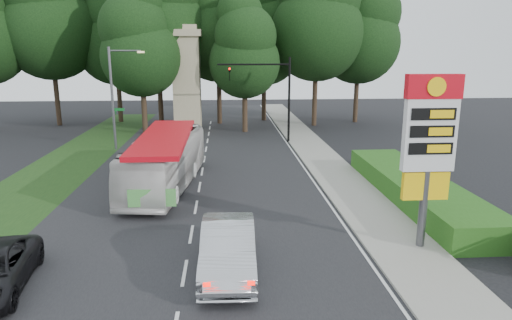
{
  "coord_description": "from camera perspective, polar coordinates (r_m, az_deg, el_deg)",
  "views": [
    {
      "loc": [
        1.49,
        -14.4,
        7.65
      ],
      "look_at": [
        3.09,
        8.37,
        2.2
      ],
      "focal_mm": 32.0,
      "sensor_mm": 36.0,
      "label": 1
    }
  ],
  "objects": [
    {
      "name": "sidewalk_right",
      "position": [
        28.35,
        10.46,
        -2.33
      ],
      "size": [
        3.0,
        80.0,
        0.12
      ],
      "primitive_type": "cube",
      "color": "gray",
      "rests_on": "ground"
    },
    {
      "name": "tree_east_near",
      "position": [
        51.63,
        1.03,
        15.68
      ],
      "size": [
        8.12,
        8.12,
        15.95
      ],
      "color": "#2D2116",
      "rests_on": "ground"
    },
    {
      "name": "streetlight_signs",
      "position": [
        37.52,
        -17.24,
        7.92
      ],
      "size": [
        2.75,
        0.98,
        8.0
      ],
      "color": "#59595E",
      "rests_on": "ground"
    },
    {
      "name": "sedan_silver",
      "position": [
        16.43,
        -3.51,
        -10.91
      ],
      "size": [
        1.99,
        5.4,
        1.77
      ],
      "primitive_type": "imported",
      "rotation": [
        0.0,
        0.0,
        -0.02
      ],
      "color": "#B6B9BE",
      "rests_on": "ground"
    },
    {
      "name": "tree_far_east",
      "position": [
        51.55,
        12.84,
        16.11
      ],
      "size": [
        8.68,
        8.68,
        17.05
      ],
      "color": "#2D2116",
      "rests_on": "ground"
    },
    {
      "name": "gas_station_pylon",
      "position": [
        18.39,
        20.86,
        2.52
      ],
      "size": [
        2.1,
        0.45,
        6.85
      ],
      "color": "#59595E",
      "rests_on": "ground"
    },
    {
      "name": "grass_verge_left",
      "position": [
        35.05,
        -22.19,
        -0.17
      ],
      "size": [
        5.0,
        50.0,
        0.02
      ],
      "primitive_type": "cube",
      "color": "#193814",
      "rests_on": "ground"
    },
    {
      "name": "tree_monument_right",
      "position": [
        43.94,
        -1.44,
        13.89
      ],
      "size": [
        6.72,
        6.72,
        13.2
      ],
      "color": "#2D2116",
      "rests_on": "ground"
    },
    {
      "name": "tree_west_near",
      "position": [
        52.72,
        -17.25,
        15.42
      ],
      "size": [
        8.4,
        8.4,
        16.5
      ],
      "color": "#2D2116",
      "rests_on": "ground"
    },
    {
      "name": "road_surface",
      "position": [
        27.52,
        -6.97,
        -2.79
      ],
      "size": [
        14.0,
        80.0,
        0.02
      ],
      "primitive_type": "cube",
      "color": "black",
      "rests_on": "ground"
    },
    {
      "name": "transit_bus",
      "position": [
        26.52,
        -11.21,
        -0.16
      ],
      "size": [
        3.91,
        11.26,
        3.07
      ],
      "primitive_type": "imported",
      "rotation": [
        0.0,
        0.0,
        -0.12
      ],
      "color": "silver",
      "rests_on": "ground"
    },
    {
      "name": "tree_center_left",
      "position": [
        48.04,
        -12.41,
        18.35
      ],
      "size": [
        10.08,
        10.08,
        19.8
      ],
      "color": "#2D2116",
      "rests_on": "ground"
    },
    {
      "name": "traffic_signal_mast",
      "position": [
        38.74,
        2.23,
        9.01
      ],
      "size": [
        6.1,
        0.35,
        7.2
      ],
      "color": "black",
      "rests_on": "ground"
    },
    {
      "name": "tree_west_mid",
      "position": [
        52.56,
        -24.55,
        16.68
      ],
      "size": [
        9.8,
        9.8,
        19.25
      ],
      "color": "#2D2116",
      "rests_on": "ground"
    },
    {
      "name": "monument",
      "position": [
        44.61,
        -8.64,
        10.01
      ],
      "size": [
        3.0,
        3.0,
        10.05
      ],
      "color": "tan",
      "rests_on": "ground"
    },
    {
      "name": "tree_center_right",
      "position": [
        49.51,
        -4.8,
        17.28
      ],
      "size": [
        9.24,
        9.24,
        18.15
      ],
      "color": "#2D2116",
      "rests_on": "ground"
    },
    {
      "name": "tree_monument_left",
      "position": [
        44.05,
        -14.27,
        14.37
      ],
      "size": [
        7.28,
        7.28,
        14.3
      ],
      "color": "#2D2116",
      "rests_on": "ground"
    },
    {
      "name": "ground",
      "position": [
        16.37,
        -9.06,
        -14.61
      ],
      "size": [
        120.0,
        120.0,
        0.0
      ],
      "primitive_type": "plane",
      "color": "black",
      "rests_on": "ground"
    },
    {
      "name": "tree_east_mid",
      "position": [
        48.48,
        7.66,
        17.7
      ],
      "size": [
        9.52,
        9.52,
        18.7
      ],
      "color": "#2D2116",
      "rests_on": "ground"
    },
    {
      "name": "hedge",
      "position": [
        25.53,
        19.28,
        -3.38
      ],
      "size": [
        3.0,
        14.0,
        1.2
      ],
      "primitive_type": "cube",
      "color": "#225416",
      "rests_on": "ground"
    }
  ]
}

